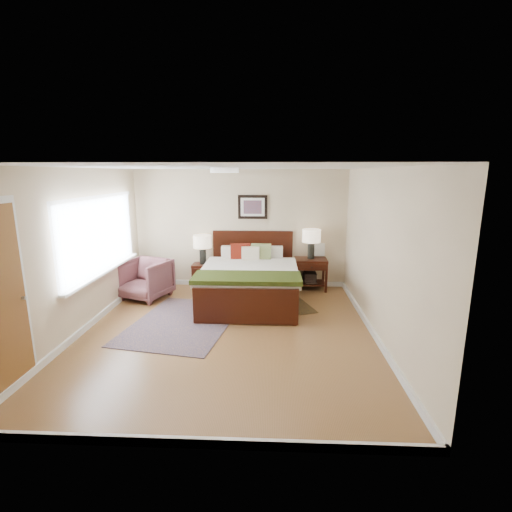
% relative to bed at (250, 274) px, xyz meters
% --- Properties ---
extents(floor, '(5.00, 5.00, 0.00)m').
position_rel_bed_xyz_m(floor, '(-0.26, -1.41, -0.55)').
color(floor, brown).
rests_on(floor, ground).
extents(back_wall, '(4.50, 0.04, 2.50)m').
position_rel_bed_xyz_m(back_wall, '(-0.26, 1.09, 0.70)').
color(back_wall, beige).
rests_on(back_wall, ground).
extents(front_wall, '(4.50, 0.04, 2.50)m').
position_rel_bed_xyz_m(front_wall, '(-0.26, -3.91, 0.70)').
color(front_wall, beige).
rests_on(front_wall, ground).
extents(left_wall, '(0.04, 5.00, 2.50)m').
position_rel_bed_xyz_m(left_wall, '(-2.51, -1.41, 0.70)').
color(left_wall, beige).
rests_on(left_wall, ground).
extents(right_wall, '(0.04, 5.00, 2.50)m').
position_rel_bed_xyz_m(right_wall, '(1.99, -1.41, 0.70)').
color(right_wall, beige).
rests_on(right_wall, ground).
extents(ceiling, '(4.50, 5.00, 0.02)m').
position_rel_bed_xyz_m(ceiling, '(-0.26, -1.41, 1.95)').
color(ceiling, white).
rests_on(ceiling, back_wall).
extents(window, '(0.11, 2.72, 1.32)m').
position_rel_bed_xyz_m(window, '(-2.46, -0.71, 0.83)').
color(window, silver).
rests_on(window, left_wall).
extents(ceil_fixture, '(0.44, 0.44, 0.08)m').
position_rel_bed_xyz_m(ceil_fixture, '(-0.26, -1.41, 1.91)').
color(ceil_fixture, white).
rests_on(ceil_fixture, ceiling).
extents(bed, '(1.83, 2.22, 1.19)m').
position_rel_bed_xyz_m(bed, '(0.00, 0.00, 0.00)').
color(bed, '#351408').
rests_on(bed, ground).
extents(wall_art, '(0.62, 0.05, 0.50)m').
position_rel_bed_xyz_m(wall_art, '(0.00, 1.06, 1.17)').
color(wall_art, black).
rests_on(wall_art, back_wall).
extents(nightstand_left, '(0.44, 0.40, 0.53)m').
position_rel_bed_xyz_m(nightstand_left, '(-1.05, 0.84, -0.14)').
color(nightstand_left, '#351408').
rests_on(nightstand_left, ground).
extents(nightstand_right, '(0.67, 0.50, 0.67)m').
position_rel_bed_xyz_m(nightstand_right, '(1.23, 0.85, -0.16)').
color(nightstand_right, '#351408').
rests_on(nightstand_right, ground).
extents(lamp_left, '(0.38, 0.38, 0.61)m').
position_rel_bed_xyz_m(lamp_left, '(-1.05, 0.86, 0.41)').
color(lamp_left, black).
rests_on(lamp_left, nightstand_left).
extents(lamp_right, '(0.38, 0.38, 0.61)m').
position_rel_bed_xyz_m(lamp_right, '(1.23, 0.86, 0.55)').
color(lamp_right, black).
rests_on(lamp_right, nightstand_right).
extents(armchair, '(1.07, 1.08, 0.77)m').
position_rel_bed_xyz_m(armchair, '(-2.06, 0.13, -0.16)').
color(armchair, brown).
rests_on(armchair, ground).
extents(rug_persian, '(1.89, 2.40, 0.01)m').
position_rel_bed_xyz_m(rug_persian, '(-1.04, -1.07, -0.54)').
color(rug_persian, '#0C143D').
rests_on(rug_persian, ground).
extents(rug_navy, '(1.23, 1.49, 0.01)m').
position_rel_bed_xyz_m(rug_navy, '(0.64, -0.07, -0.54)').
color(rug_navy, black).
rests_on(rug_navy, ground).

